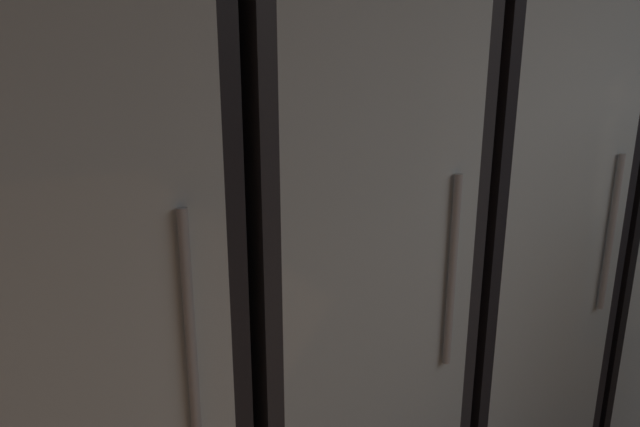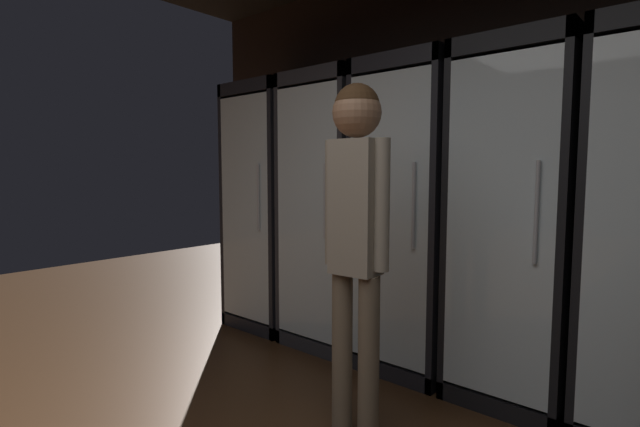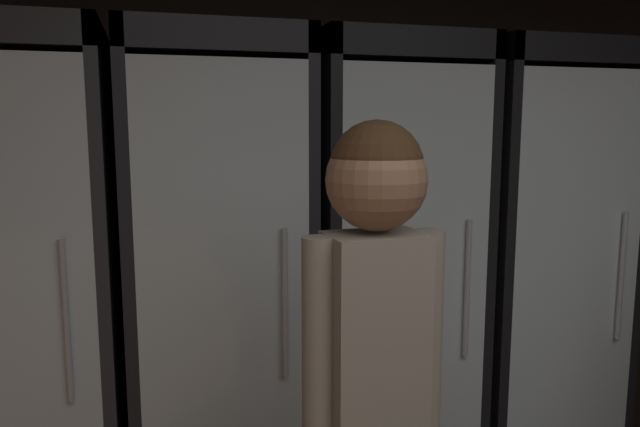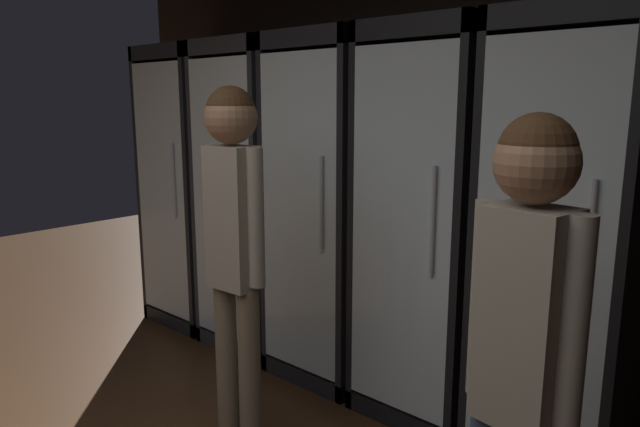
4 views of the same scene
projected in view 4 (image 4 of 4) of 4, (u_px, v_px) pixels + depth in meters
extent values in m
cube|color=black|center=(480.00, 144.00, 3.15)|extent=(6.00, 0.06, 2.80)
cube|color=black|center=(233.00, 183.00, 4.49)|extent=(0.63, 0.04, 2.01)
cube|color=black|center=(177.00, 183.00, 4.45)|extent=(0.04, 0.67, 2.01)
cube|color=black|center=(225.00, 191.00, 4.07)|extent=(0.04, 0.67, 2.01)
cube|color=black|center=(195.00, 54.00, 4.08)|extent=(0.63, 0.67, 0.10)
cube|color=black|center=(205.00, 309.00, 4.44)|extent=(0.63, 0.67, 0.10)
cube|color=white|center=(230.00, 183.00, 4.47)|extent=(0.55, 0.02, 1.77)
cube|color=silver|center=(162.00, 192.00, 4.02)|extent=(0.55, 0.02, 1.77)
cylinder|color=#B2B2B7|center=(174.00, 181.00, 3.86)|extent=(0.02, 0.02, 0.50)
cube|color=silver|center=(205.00, 300.00, 4.43)|extent=(0.53, 0.59, 0.02)
cylinder|color=brown|center=(192.00, 279.00, 4.56)|extent=(0.08, 0.08, 0.23)
cylinder|color=brown|center=(191.00, 259.00, 4.53)|extent=(0.03, 0.03, 0.10)
cylinder|color=#B2332D|center=(192.00, 279.00, 4.56)|extent=(0.08, 0.08, 0.07)
cylinder|color=#336B38|center=(196.00, 286.00, 4.43)|extent=(0.07, 0.07, 0.20)
cylinder|color=#336B38|center=(195.00, 268.00, 4.40)|extent=(0.03, 0.03, 0.09)
cylinder|color=#2D2D33|center=(196.00, 288.00, 4.44)|extent=(0.07, 0.07, 0.07)
cylinder|color=#194723|center=(208.00, 289.00, 4.36)|extent=(0.06, 0.06, 0.20)
cylinder|color=#194723|center=(208.00, 272.00, 4.33)|extent=(0.02, 0.02, 0.07)
cylinder|color=#B2332D|center=(208.00, 290.00, 4.36)|extent=(0.07, 0.07, 0.06)
cylinder|color=#9EAD99|center=(218.00, 292.00, 4.26)|extent=(0.08, 0.08, 0.21)
cylinder|color=#9EAD99|center=(217.00, 275.00, 4.23)|extent=(0.03, 0.03, 0.06)
cylinder|color=white|center=(218.00, 295.00, 4.26)|extent=(0.08, 0.08, 0.08)
cube|color=silver|center=(202.00, 226.00, 4.32)|extent=(0.53, 0.59, 0.02)
cylinder|color=brown|center=(186.00, 211.00, 4.36)|extent=(0.08, 0.08, 0.19)
cylinder|color=brown|center=(185.00, 193.00, 4.34)|extent=(0.03, 0.03, 0.09)
cylinder|color=#2D2D33|center=(186.00, 212.00, 4.36)|extent=(0.08, 0.08, 0.06)
cylinder|color=#194723|center=(207.00, 213.00, 4.19)|extent=(0.07, 0.07, 0.22)
cylinder|color=#194723|center=(206.00, 192.00, 4.16)|extent=(0.03, 0.03, 0.09)
cylinder|color=#B2332D|center=(207.00, 215.00, 4.19)|extent=(0.08, 0.08, 0.06)
cube|color=silver|center=(198.00, 148.00, 4.20)|extent=(0.53, 0.59, 0.02)
cylinder|color=#9EAD99|center=(180.00, 130.00, 4.28)|extent=(0.07, 0.07, 0.23)
cylinder|color=#9EAD99|center=(179.00, 108.00, 4.25)|extent=(0.02, 0.02, 0.10)
cylinder|color=#B2332D|center=(180.00, 130.00, 4.28)|extent=(0.07, 0.07, 0.08)
cylinder|color=brown|center=(195.00, 131.00, 4.17)|extent=(0.07, 0.07, 0.23)
cylinder|color=brown|center=(194.00, 110.00, 4.14)|extent=(0.02, 0.02, 0.07)
cylinder|color=white|center=(195.00, 131.00, 4.17)|extent=(0.07, 0.07, 0.06)
cylinder|color=#194723|center=(207.00, 135.00, 4.03)|extent=(0.07, 0.07, 0.20)
cylinder|color=#194723|center=(206.00, 114.00, 4.01)|extent=(0.02, 0.02, 0.08)
cylinder|color=#B2332D|center=(207.00, 139.00, 4.04)|extent=(0.07, 0.07, 0.05)
cube|color=#2B2B30|center=(294.00, 191.00, 4.06)|extent=(0.63, 0.04, 2.01)
cube|color=#2B2B30|center=(232.00, 192.00, 4.02)|extent=(0.04, 0.67, 2.01)
cube|color=#2B2B30|center=(292.00, 202.00, 3.63)|extent=(0.04, 0.67, 2.01)
cube|color=#2B2B30|center=(258.00, 49.00, 3.64)|extent=(0.63, 0.67, 0.10)
cube|color=#2B2B30|center=(263.00, 331.00, 4.01)|extent=(0.63, 0.67, 0.10)
cube|color=white|center=(291.00, 192.00, 4.04)|extent=(0.55, 0.02, 1.77)
cube|color=silver|center=(222.00, 203.00, 3.59)|extent=(0.55, 0.02, 1.77)
cylinder|color=#B2B2B7|center=(238.00, 191.00, 3.43)|extent=(0.02, 0.02, 0.50)
cube|color=silver|center=(263.00, 322.00, 4.00)|extent=(0.53, 0.59, 0.02)
cylinder|color=brown|center=(250.00, 299.00, 4.12)|extent=(0.06, 0.06, 0.21)
cylinder|color=brown|center=(249.00, 279.00, 4.09)|extent=(0.02, 0.02, 0.08)
cylinder|color=tan|center=(250.00, 299.00, 4.12)|extent=(0.06, 0.06, 0.08)
cylinder|color=brown|center=(257.00, 306.00, 3.94)|extent=(0.07, 0.07, 0.24)
cylinder|color=brown|center=(257.00, 283.00, 3.91)|extent=(0.03, 0.03, 0.10)
cylinder|color=tan|center=(257.00, 306.00, 3.94)|extent=(0.07, 0.07, 0.07)
cylinder|color=#194723|center=(285.00, 312.00, 3.88)|extent=(0.07, 0.07, 0.20)
cylinder|color=#194723|center=(284.00, 293.00, 3.85)|extent=(0.03, 0.03, 0.07)
cylinder|color=beige|center=(285.00, 315.00, 3.88)|extent=(0.08, 0.08, 0.08)
cube|color=silver|center=(262.00, 261.00, 3.91)|extent=(0.53, 0.59, 0.02)
cylinder|color=black|center=(242.00, 241.00, 3.99)|extent=(0.07, 0.07, 0.21)
cylinder|color=black|center=(241.00, 221.00, 3.96)|extent=(0.02, 0.02, 0.09)
cylinder|color=#B2332D|center=(242.00, 243.00, 3.99)|extent=(0.07, 0.07, 0.07)
cylinder|color=#336B38|center=(266.00, 244.00, 3.92)|extent=(0.08, 0.08, 0.21)
cylinder|color=#336B38|center=(266.00, 224.00, 3.90)|extent=(0.03, 0.03, 0.08)
cylinder|color=#B2332D|center=(266.00, 244.00, 3.92)|extent=(0.08, 0.08, 0.07)
cylinder|color=#336B38|center=(275.00, 253.00, 3.74)|extent=(0.07, 0.07, 0.18)
cylinder|color=#336B38|center=(274.00, 234.00, 3.72)|extent=(0.03, 0.03, 0.08)
cylinder|color=#2D2D33|center=(275.00, 253.00, 3.74)|extent=(0.08, 0.08, 0.05)
cube|color=silver|center=(261.00, 198.00, 3.83)|extent=(0.53, 0.59, 0.02)
cylinder|color=black|center=(244.00, 179.00, 3.92)|extent=(0.06, 0.06, 0.20)
cylinder|color=black|center=(244.00, 158.00, 3.89)|extent=(0.02, 0.02, 0.09)
cylinder|color=#B2332D|center=(244.00, 183.00, 3.93)|extent=(0.06, 0.06, 0.06)
cylinder|color=#9EAD99|center=(260.00, 179.00, 3.81)|extent=(0.07, 0.07, 0.24)
cylinder|color=#9EAD99|center=(260.00, 155.00, 3.78)|extent=(0.02, 0.02, 0.07)
cylinder|color=beige|center=(260.00, 177.00, 3.81)|extent=(0.07, 0.07, 0.09)
cylinder|color=gray|center=(274.00, 183.00, 3.65)|extent=(0.06, 0.06, 0.22)
cylinder|color=gray|center=(274.00, 158.00, 3.62)|extent=(0.02, 0.02, 0.09)
cylinder|color=#2D2D33|center=(275.00, 186.00, 3.66)|extent=(0.06, 0.06, 0.07)
cube|color=silver|center=(259.00, 131.00, 3.74)|extent=(0.53, 0.59, 0.02)
cylinder|color=#336B38|center=(241.00, 113.00, 3.86)|extent=(0.07, 0.07, 0.22)
cylinder|color=#336B38|center=(240.00, 90.00, 3.83)|extent=(0.03, 0.03, 0.08)
cylinder|color=beige|center=(241.00, 114.00, 3.86)|extent=(0.07, 0.07, 0.06)
cylinder|color=brown|center=(256.00, 111.00, 3.78)|extent=(0.08, 0.08, 0.24)
cylinder|color=brown|center=(255.00, 87.00, 3.75)|extent=(0.03, 0.03, 0.08)
cylinder|color=white|center=(256.00, 113.00, 3.78)|extent=(0.08, 0.08, 0.07)
cylinder|color=#9EAD99|center=(269.00, 114.00, 3.70)|extent=(0.07, 0.07, 0.20)
cylinder|color=#9EAD99|center=(269.00, 93.00, 3.68)|extent=(0.02, 0.02, 0.07)
cylinder|color=beige|center=(269.00, 116.00, 3.71)|extent=(0.07, 0.07, 0.07)
cylinder|color=brown|center=(276.00, 115.00, 3.56)|extent=(0.08, 0.08, 0.19)
cylinder|color=brown|center=(275.00, 92.00, 3.54)|extent=(0.03, 0.03, 0.10)
cylinder|color=#2D2D33|center=(276.00, 118.00, 3.57)|extent=(0.08, 0.08, 0.06)
cube|color=black|center=(369.00, 202.00, 3.63)|extent=(0.63, 0.04, 2.01)
cube|color=black|center=(301.00, 203.00, 3.59)|extent=(0.04, 0.67, 2.01)
cube|color=black|center=(377.00, 216.00, 3.20)|extent=(0.04, 0.67, 2.01)
cube|color=black|center=(338.00, 42.00, 3.21)|extent=(0.63, 0.67, 0.10)
cube|color=black|center=(336.00, 359.00, 3.58)|extent=(0.63, 0.67, 0.10)
cube|color=white|center=(366.00, 203.00, 3.60)|extent=(0.55, 0.02, 1.77)
cube|color=silver|center=(299.00, 217.00, 3.15)|extent=(0.55, 0.02, 1.77)
cylinder|color=#B2B2B7|center=(321.00, 204.00, 2.99)|extent=(0.02, 0.02, 0.50)
cube|color=silver|center=(336.00, 349.00, 3.56)|extent=(0.53, 0.59, 0.02)
cylinder|color=gray|center=(311.00, 324.00, 3.65)|extent=(0.06, 0.06, 0.22)
cylinder|color=gray|center=(311.00, 302.00, 3.62)|extent=(0.02, 0.02, 0.06)
cylinder|color=white|center=(311.00, 328.00, 3.65)|extent=(0.06, 0.06, 0.06)
cylinder|color=#9EAD99|center=(328.00, 329.00, 3.59)|extent=(0.06, 0.06, 0.20)
cylinder|color=#9EAD99|center=(328.00, 308.00, 3.56)|extent=(0.02, 0.02, 0.09)
cylinder|color=#2D2D33|center=(328.00, 334.00, 3.59)|extent=(0.07, 0.07, 0.07)
cylinder|color=brown|center=(343.00, 336.00, 3.49)|extent=(0.07, 0.07, 0.20)
cylinder|color=brown|center=(343.00, 316.00, 3.46)|extent=(0.02, 0.02, 0.06)
cylinder|color=#B2332D|center=(343.00, 335.00, 3.48)|extent=(0.07, 0.07, 0.07)
cylinder|color=#9EAD99|center=(362.00, 339.00, 3.40)|extent=(0.07, 0.07, 0.23)
cylinder|color=#9EAD99|center=(363.00, 315.00, 3.37)|extent=(0.03, 0.03, 0.08)
cylinder|color=beige|center=(362.00, 339.00, 3.40)|extent=(0.08, 0.08, 0.07)
cube|color=silver|center=(337.00, 258.00, 3.45)|extent=(0.53, 0.59, 0.02)
cylinder|color=black|center=(317.00, 235.00, 3.49)|extent=(0.07, 0.07, 0.23)
cylinder|color=black|center=(317.00, 210.00, 3.46)|extent=(0.03, 0.03, 0.08)
cylinder|color=#2D2D33|center=(317.00, 238.00, 3.49)|extent=(0.07, 0.07, 0.07)
cylinder|color=#194723|center=(355.00, 242.00, 3.35)|extent=(0.07, 0.07, 0.22)
cylinder|color=#194723|center=(355.00, 217.00, 3.32)|extent=(0.03, 0.03, 0.09)
cylinder|color=tan|center=(355.00, 241.00, 3.35)|extent=(0.07, 0.07, 0.06)
cube|color=silver|center=(337.00, 161.00, 3.34)|extent=(0.53, 0.59, 0.02)
cylinder|color=gray|center=(319.00, 139.00, 3.45)|extent=(0.08, 0.08, 0.21)
cylinder|color=gray|center=(319.00, 114.00, 3.43)|extent=(0.03, 0.03, 0.08)
cylinder|color=white|center=(319.00, 138.00, 3.45)|extent=(0.08, 0.08, 0.06)
cylinder|color=#194723|center=(339.00, 140.00, 3.33)|extent=(0.06, 0.06, 0.22)
cylinder|color=#194723|center=(339.00, 112.00, 3.30)|extent=(0.02, 0.02, 0.09)
cylinder|color=white|center=(339.00, 139.00, 3.33)|extent=(0.06, 0.06, 0.06)
cylinder|color=gray|center=(366.00, 141.00, 3.22)|extent=(0.08, 0.08, 0.23)
cylinder|color=gray|center=(367.00, 112.00, 3.19)|extent=(0.03, 0.03, 0.08)
cylinder|color=#2D2D33|center=(367.00, 139.00, 3.21)|extent=(0.08, 0.08, 0.08)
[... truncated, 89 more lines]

